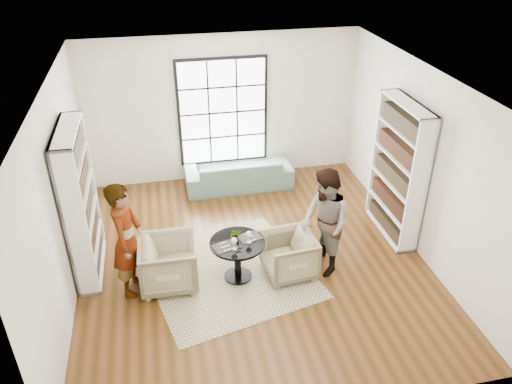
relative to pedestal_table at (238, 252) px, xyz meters
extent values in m
plane|color=brown|center=(0.32, 0.42, -0.49)|extent=(6.00, 6.00, 0.00)
plane|color=silver|center=(0.32, 3.42, 1.01)|extent=(5.50, 0.00, 5.50)
plane|color=silver|center=(-2.43, 0.42, 1.01)|extent=(0.00, 6.00, 6.00)
plane|color=silver|center=(3.07, 0.42, 1.01)|extent=(0.00, 6.00, 6.00)
plane|color=silver|center=(0.32, -2.58, 1.01)|extent=(5.50, 0.00, 5.50)
plane|color=white|center=(0.32, 0.42, 2.51)|extent=(6.00, 6.00, 0.00)
cube|color=black|center=(0.32, 3.40, 0.96)|extent=(1.82, 0.06, 2.22)
cube|color=white|center=(0.32, 3.36, 0.96)|extent=(1.70, 0.02, 2.10)
cube|color=#BDB58E|center=(-0.13, 0.13, -0.49)|extent=(2.89, 2.89, 0.01)
cylinder|color=black|center=(0.00, 0.00, -0.47)|extent=(0.43, 0.43, 0.04)
cylinder|color=black|center=(0.00, 0.00, -0.16)|extent=(0.11, 0.11, 0.59)
cylinder|color=black|center=(0.00, 0.00, 0.16)|extent=(0.84, 0.84, 0.04)
imported|color=#759C99|center=(0.52, 2.87, -0.18)|extent=(2.17, 0.87, 0.63)
imported|color=tan|center=(-1.04, 0.06, -0.10)|extent=(0.87, 0.85, 0.78)
imported|color=tan|center=(0.79, -0.06, -0.14)|extent=(0.84, 0.82, 0.70)
imported|color=gray|center=(-1.59, 0.06, 0.42)|extent=(0.59, 0.75, 1.82)
imported|color=gray|center=(1.34, -0.06, 0.38)|extent=(0.76, 0.92, 1.75)
cube|color=black|center=(-0.20, -0.08, 0.19)|extent=(0.40, 0.35, 0.01)
cube|color=black|center=(0.21, 0.08, 0.19)|extent=(0.40, 0.35, 0.01)
cylinder|color=silver|center=(-0.07, -0.17, 0.19)|extent=(0.07, 0.07, 0.01)
cylinder|color=silver|center=(-0.07, -0.17, 0.25)|extent=(0.01, 0.01, 0.11)
sphere|color=maroon|center=(-0.07, -0.17, 0.33)|extent=(0.09, 0.09, 0.09)
ellipsoid|color=white|center=(-0.07, -0.17, 0.33)|extent=(0.09, 0.09, 0.10)
cylinder|color=silver|center=(0.17, -0.04, 0.19)|extent=(0.07, 0.07, 0.01)
cylinder|color=silver|center=(0.17, -0.04, 0.24)|extent=(0.01, 0.01, 0.11)
sphere|color=maroon|center=(0.17, -0.04, 0.33)|extent=(0.09, 0.09, 0.09)
ellipsoid|color=white|center=(0.17, -0.04, 0.33)|extent=(0.09, 0.09, 0.10)
imported|color=gray|center=(-0.02, 0.05, 0.28)|extent=(0.19, 0.17, 0.20)
camera|label=1|loc=(-0.98, -6.03, 4.59)|focal=35.00mm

